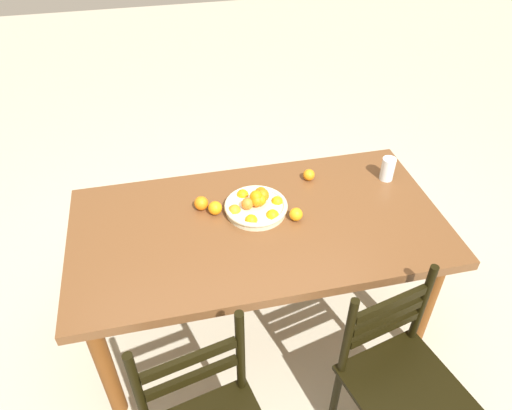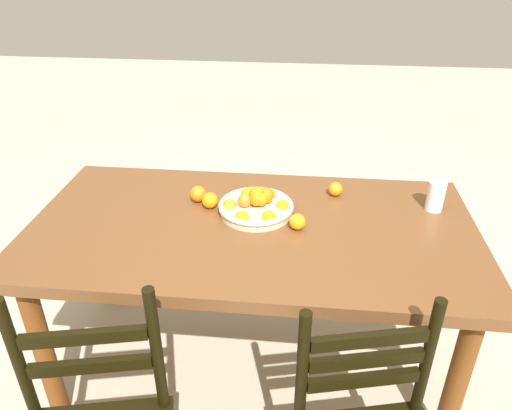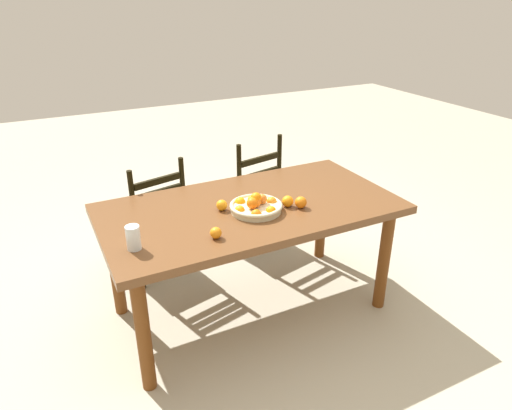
{
  "view_description": "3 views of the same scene",
  "coord_description": "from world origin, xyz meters",
  "px_view_note": "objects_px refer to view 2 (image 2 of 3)",
  "views": [
    {
      "loc": [
        0.39,
        1.67,
        2.31
      ],
      "look_at": [
        -0.01,
        -0.09,
        0.81
      ],
      "focal_mm": 33.55,
      "sensor_mm": 36.0,
      "label": 1
    },
    {
      "loc": [
        -0.19,
        1.63,
        1.8
      ],
      "look_at": [
        -0.01,
        -0.09,
        0.81
      ],
      "focal_mm": 33.88,
      "sensor_mm": 36.0,
      "label": 2
    },
    {
      "loc": [
        -1.11,
        -2.27,
        1.97
      ],
      "look_at": [
        -0.01,
        -0.09,
        0.81
      ],
      "focal_mm": 32.4,
      "sensor_mm": 36.0,
      "label": 3
    }
  ],
  "objects_px": {
    "orange_loose_0": "(335,189)",
    "orange_loose_2": "(210,200)",
    "orange_loose_1": "(198,194)",
    "dining_table": "(252,243)",
    "fruit_bowl": "(256,206)",
    "orange_loose_3": "(297,222)",
    "drinking_glass": "(436,196)"
  },
  "relations": [
    {
      "from": "orange_loose_2",
      "to": "orange_loose_1",
      "type": "bearing_deg",
      "value": -39.32
    },
    {
      "from": "orange_loose_2",
      "to": "drinking_glass",
      "type": "relative_size",
      "value": 0.54
    },
    {
      "from": "orange_loose_2",
      "to": "drinking_glass",
      "type": "distance_m",
      "value": 0.94
    },
    {
      "from": "orange_loose_1",
      "to": "orange_loose_2",
      "type": "height_order",
      "value": "orange_loose_1"
    },
    {
      "from": "orange_loose_2",
      "to": "orange_loose_3",
      "type": "relative_size",
      "value": 1.05
    },
    {
      "from": "orange_loose_0",
      "to": "dining_table",
      "type": "bearing_deg",
      "value": 39.72
    },
    {
      "from": "orange_loose_3",
      "to": "drinking_glass",
      "type": "height_order",
      "value": "drinking_glass"
    },
    {
      "from": "fruit_bowl",
      "to": "orange_loose_0",
      "type": "distance_m",
      "value": 0.38
    },
    {
      "from": "fruit_bowl",
      "to": "drinking_glass",
      "type": "height_order",
      "value": "drinking_glass"
    },
    {
      "from": "fruit_bowl",
      "to": "orange_loose_0",
      "type": "relative_size",
      "value": 5.02
    },
    {
      "from": "orange_loose_1",
      "to": "orange_loose_3",
      "type": "height_order",
      "value": "orange_loose_1"
    },
    {
      "from": "orange_loose_2",
      "to": "drinking_glass",
      "type": "bearing_deg",
      "value": -174.97
    },
    {
      "from": "orange_loose_0",
      "to": "orange_loose_1",
      "type": "xyz_separation_m",
      "value": [
        0.59,
        0.12,
        0.0
      ]
    },
    {
      "from": "orange_loose_0",
      "to": "orange_loose_3",
      "type": "height_order",
      "value": "orange_loose_3"
    },
    {
      "from": "orange_loose_3",
      "to": "dining_table",
      "type": "bearing_deg",
      "value": -4.3
    },
    {
      "from": "fruit_bowl",
      "to": "orange_loose_0",
      "type": "height_order",
      "value": "fruit_bowl"
    },
    {
      "from": "orange_loose_0",
      "to": "drinking_glass",
      "type": "height_order",
      "value": "drinking_glass"
    },
    {
      "from": "orange_loose_0",
      "to": "orange_loose_3",
      "type": "xyz_separation_m",
      "value": [
        0.16,
        0.3,
        0.0
      ]
    },
    {
      "from": "orange_loose_1",
      "to": "dining_table",
      "type": "bearing_deg",
      "value": 146.51
    },
    {
      "from": "fruit_bowl",
      "to": "drinking_glass",
      "type": "relative_size",
      "value": 2.44
    },
    {
      "from": "fruit_bowl",
      "to": "orange_loose_2",
      "type": "bearing_deg",
      "value": -7.73
    },
    {
      "from": "fruit_bowl",
      "to": "orange_loose_0",
      "type": "xyz_separation_m",
      "value": [
        -0.33,
        -0.19,
        -0.01
      ]
    },
    {
      "from": "orange_loose_2",
      "to": "orange_loose_3",
      "type": "height_order",
      "value": "orange_loose_2"
    },
    {
      "from": "orange_loose_1",
      "to": "orange_loose_3",
      "type": "xyz_separation_m",
      "value": [
        -0.43,
        0.18,
        -0.0
      ]
    },
    {
      "from": "dining_table",
      "to": "orange_loose_2",
      "type": "height_order",
      "value": "orange_loose_2"
    },
    {
      "from": "orange_loose_0",
      "to": "orange_loose_2",
      "type": "distance_m",
      "value": 0.56
    },
    {
      "from": "orange_loose_0",
      "to": "orange_loose_2",
      "type": "bearing_deg",
      "value": 17.34
    },
    {
      "from": "orange_loose_0",
      "to": "drinking_glass",
      "type": "relative_size",
      "value": 0.49
    },
    {
      "from": "dining_table",
      "to": "orange_loose_2",
      "type": "distance_m",
      "value": 0.26
    },
    {
      "from": "fruit_bowl",
      "to": "dining_table",
      "type": "bearing_deg",
      "value": 84.25
    },
    {
      "from": "dining_table",
      "to": "fruit_bowl",
      "type": "height_order",
      "value": "fruit_bowl"
    },
    {
      "from": "orange_loose_0",
      "to": "orange_loose_1",
      "type": "relative_size",
      "value": 0.88
    }
  ]
}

